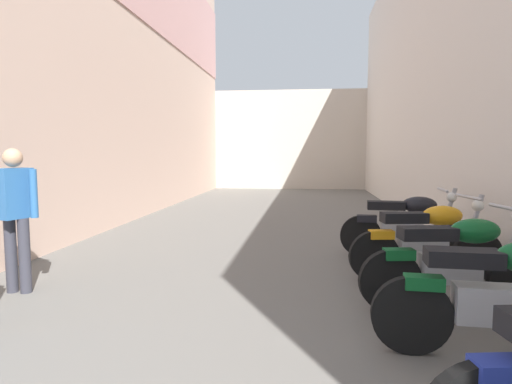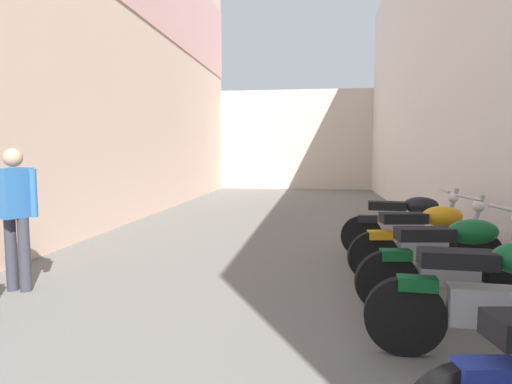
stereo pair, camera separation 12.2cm
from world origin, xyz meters
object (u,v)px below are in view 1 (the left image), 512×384
motorcycle_fourth (504,294)px  pedestrian_further_down (15,209)px  motorcycle_seventh (406,224)px  motorcycle_sixth (427,239)px  motorcycle_fifth (456,260)px

motorcycle_fourth → pedestrian_further_down: bearing=167.5°
motorcycle_fourth → pedestrian_further_down: pedestrian_further_down is taller
motorcycle_seventh → pedestrian_further_down: 5.02m
motorcycle_sixth → motorcycle_seventh: (0.00, 1.09, 0.00)m
motorcycle_seventh → motorcycle_fourth: bearing=-90.0°
motorcycle_fifth → motorcycle_sixth: size_ratio=1.00×
motorcycle_fifth → motorcycle_seventh: (0.00, 2.08, 0.00)m
motorcycle_fifth → pedestrian_further_down: (-4.55, 0.00, 0.42)m
motorcycle_fifth → pedestrian_further_down: size_ratio=1.17×
motorcycle_fourth → motorcycle_seventh: 3.09m
motorcycle_sixth → pedestrian_further_down: pedestrian_further_down is taller
motorcycle_sixth → motorcycle_fourth: bearing=-90.0°
pedestrian_further_down → motorcycle_fifth: bearing=-0.0°
motorcycle_seventh → pedestrian_further_down: bearing=-155.4°
motorcycle_sixth → motorcycle_seventh: 1.09m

